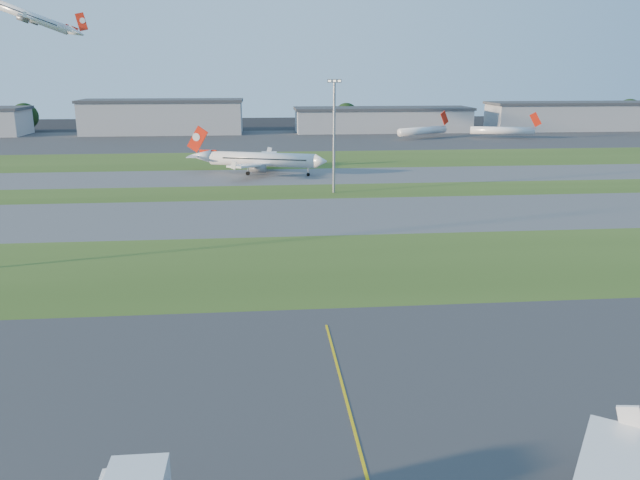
{
  "coord_description": "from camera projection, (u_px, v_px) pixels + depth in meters",
  "views": [
    {
      "loc": [
        -1.89,
        -34.59,
        27.7
      ],
      "look_at": [
        5.34,
        40.94,
        7.0
      ],
      "focal_mm": 35.0,
      "sensor_mm": 36.0,
      "label": 1
    }
  ],
  "objects": [
    {
      "name": "grass_strip_a",
      "position": [
        276.0,
        267.0,
        90.62
      ],
      "size": [
        300.0,
        34.0,
        0.01
      ],
      "primitive_type": "cube",
      "color": "#334E1A",
      "rests_on": "ground"
    },
    {
      "name": "taxiway_a",
      "position": [
        272.0,
        216.0,
        122.31
      ],
      "size": [
        300.0,
        32.0,
        0.01
      ],
      "primitive_type": "cube",
      "color": "#515154",
      "rests_on": "ground"
    },
    {
      "name": "grass_strip_b",
      "position": [
        269.0,
        192.0,
        146.32
      ],
      "size": [
        300.0,
        18.0,
        0.01
      ],
      "primitive_type": "cube",
      "color": "#334E1A",
      "rests_on": "ground"
    },
    {
      "name": "taxiway_b",
      "position": [
        268.0,
        177.0,
        167.45
      ],
      "size": [
        300.0,
        26.0,
        0.01
      ],
      "primitive_type": "cube",
      "color": "#515154",
      "rests_on": "ground"
    },
    {
      "name": "grass_strip_c",
      "position": [
        266.0,
        160.0,
        199.14
      ],
      "size": [
        300.0,
        40.0,
        0.01
      ],
      "primitive_type": "cube",
      "color": "#334E1A",
      "rests_on": "ground"
    },
    {
      "name": "apron_far",
      "position": [
        265.0,
        140.0,
        256.76
      ],
      "size": [
        400.0,
        80.0,
        0.01
      ],
      "primitive_type": "cube",
      "color": "#333335",
      "rests_on": "ground"
    },
    {
      "name": "airliner_taxiing",
      "position": [
        261.0,
        160.0,
        170.53
      ],
      "size": [
        35.63,
        30.05,
        11.51
      ],
      "rotation": [
        0.0,
        0.0,
        2.82
      ],
      "color": "white",
      "rests_on": "ground"
    },
    {
      "name": "airliner_departing",
      "position": [
        31.0,
        17.0,
        215.52
      ],
      "size": [
        32.29,
        27.41,
        10.08
      ],
      "rotation": [
        0.0,
        0.0,
        0.02
      ],
      "color": "white"
    },
    {
      "name": "mini_jet_near",
      "position": [
        423.0,
        131.0,
        260.82
      ],
      "size": [
        25.44,
        16.16,
        9.48
      ],
      "rotation": [
        0.0,
        0.0,
        0.54
      ],
      "color": "white",
      "rests_on": "ground"
    },
    {
      "name": "mini_jet_far",
      "position": [
        503.0,
        130.0,
        261.47
      ],
      "size": [
        27.94,
        10.32,
        9.48
      ],
      "rotation": [
        0.0,
        0.0,
        -0.28
      ],
      "color": "white",
      "rests_on": "ground"
    },
    {
      "name": "light_mast_centre",
      "position": [
        334.0,
        129.0,
        141.88
      ],
      "size": [
        3.2,
        0.7,
        25.8
      ],
      "color": "gray",
      "rests_on": "ground"
    },
    {
      "name": "hangar_west",
      "position": [
        163.0,
        117.0,
        279.42
      ],
      "size": [
        71.4,
        23.0,
        15.2
      ],
      "color": "#96989D",
      "rests_on": "ground"
    },
    {
      "name": "hangar_east",
      "position": [
        382.0,
        119.0,
        289.15
      ],
      "size": [
        81.6,
        23.0,
        11.2
      ],
      "color": "#96989D",
      "rests_on": "ground"
    },
    {
      "name": "hangar_far_east",
      "position": [
        588.0,
        116.0,
        298.08
      ],
      "size": [
        96.9,
        23.0,
        13.2
      ],
      "color": "#96989D",
      "rests_on": "ground"
    },
    {
      "name": "tree_west",
      "position": [
        25.0,
        116.0,
        287.98
      ],
      "size": [
        12.1,
        12.1,
        13.2
      ],
      "color": "black",
      "rests_on": "ground"
    },
    {
      "name": "tree_mid_west",
      "position": [
        221.0,
        118.0,
        292.76
      ],
      "size": [
        9.9,
        9.9,
        10.8
      ],
      "color": "black",
      "rests_on": "ground"
    },
    {
      "name": "tree_mid_east",
      "position": [
        346.0,
        115.0,
        300.9
      ],
      "size": [
        11.55,
        11.55,
        12.6
      ],
      "color": "black",
      "rests_on": "ground"
    },
    {
      "name": "tree_east",
      "position": [
        498.0,
        116.0,
        306.05
      ],
      "size": [
        10.45,
        10.45,
        11.4
      ],
      "color": "black",
      "rests_on": "ground"
    },
    {
      "name": "tree_far_east",
      "position": [
        629.0,
        112.0,
        315.99
      ],
      "size": [
        12.65,
        12.65,
        13.8
      ],
      "color": "black",
      "rests_on": "ground"
    }
  ]
}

